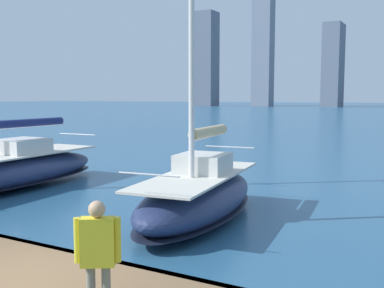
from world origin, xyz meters
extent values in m
cube|color=brown|center=(0.00, 0.00, 0.55)|extent=(28.00, 2.80, 0.10)
cube|color=#473828|center=(0.00, -1.32, 0.55)|extent=(28.00, 0.16, 0.10)
cylinder|color=#473828|center=(0.00, -1.15, 0.25)|extent=(0.28, 0.28, 0.50)
cube|color=slate|center=(28.66, -162.39, 14.81)|extent=(6.06, 11.01, 29.63)
cube|color=slate|center=(54.38, -160.00, 26.29)|extent=(7.17, 6.05, 52.58)
cube|color=slate|center=(77.60, -158.62, 18.72)|extent=(7.41, 7.93, 37.45)
ellipsoid|color=navy|center=(0.12, -6.35, 0.64)|extent=(3.09, 6.83, 1.28)
ellipsoid|color=black|center=(0.12, -6.35, 0.29)|extent=(3.10, 6.87, 0.10)
cube|color=beige|center=(0.12, -6.35, 1.31)|extent=(2.58, 6.00, 0.06)
cube|color=silver|center=(0.16, -6.74, 1.61)|extent=(1.56, 1.61, 0.55)
cylinder|color=silver|center=(0.22, -7.24, 2.39)|extent=(0.44, 2.77, 0.12)
cylinder|color=#C6B284|center=(0.22, -7.24, 2.51)|extent=(0.61, 2.57, 0.32)
cylinder|color=silver|center=(-0.23, -3.33, 1.83)|extent=(1.52, 0.22, 0.04)
cylinder|color=silver|center=(0.46, -9.30, 1.83)|extent=(1.75, 0.24, 0.04)
ellipsoid|color=navy|center=(8.71, -6.88, 0.64)|extent=(3.13, 8.70, 1.28)
ellipsoid|color=black|center=(8.71, -6.88, 0.29)|extent=(3.15, 8.75, 0.10)
cube|color=beige|center=(8.71, -6.88, 1.31)|extent=(2.59, 7.65, 0.06)
cube|color=silver|center=(8.73, -7.40, 1.61)|extent=(1.75, 1.96, 0.55)
cylinder|color=silver|center=(8.76, -8.04, 2.39)|extent=(0.27, 3.61, 0.12)
cylinder|color=navy|center=(8.76, -8.04, 2.51)|extent=(0.46, 3.33, 0.32)
cylinder|color=silver|center=(8.87, -10.75, 1.83)|extent=(2.09, 0.13, 0.04)
cube|color=yellow|center=(-2.11, 0.55, 1.70)|extent=(0.47, 0.39, 0.64)
cylinder|color=yellow|center=(-1.89, 0.68, 1.72)|extent=(0.09, 0.09, 0.59)
cylinder|color=yellow|center=(-2.32, 0.41, 1.72)|extent=(0.09, 0.09, 0.59)
sphere|color=tan|center=(-2.11, 0.55, 2.12)|extent=(0.22, 0.22, 0.22)
camera|label=1|loc=(-5.89, 4.87, 3.55)|focal=42.00mm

